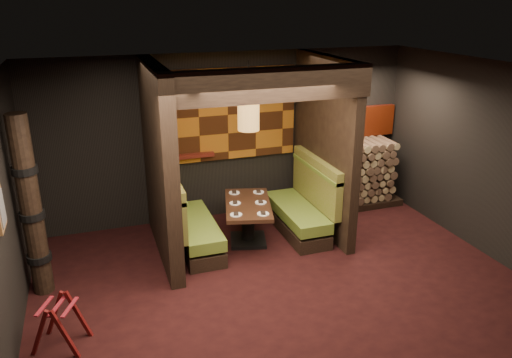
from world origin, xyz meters
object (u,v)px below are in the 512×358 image
object	(u,v)px
luggage_rack	(59,322)
firewood_stack	(355,174)
booth_bench_left	(189,224)
dining_table	(248,217)
totem_column	(31,209)
pendant_lamp	(248,115)
booth_bench_right	(303,208)

from	to	relation	value
luggage_rack	firewood_stack	bearing A→B (deg)	26.24
firewood_stack	luggage_rack	bearing A→B (deg)	-153.76
booth_bench_left	dining_table	xyz separation A→B (m)	(0.91, -0.10, 0.04)
dining_table	luggage_rack	world-z (taller)	dining_table
totem_column	firewood_stack	distance (m)	5.51
luggage_rack	pendant_lamp	bearing A→B (deg)	31.02
totem_column	dining_table	bearing A→B (deg)	8.51
booth_bench_right	dining_table	bearing A→B (deg)	-174.12
totem_column	luggage_rack	bearing A→B (deg)	-78.63
dining_table	pendant_lamp	bearing A→B (deg)	-90.00
dining_table	totem_column	xyz separation A→B (m)	(-3.00, -0.45, 0.75)
booth_bench_left	pendant_lamp	size ratio (longest dim) A/B	1.60
totem_column	firewood_stack	world-z (taller)	totem_column
booth_bench_left	firewood_stack	size ratio (longest dim) A/B	0.92
luggage_rack	firewood_stack	distance (m)	5.67
dining_table	firewood_stack	size ratio (longest dim) A/B	0.81
booth_bench_right	luggage_rack	world-z (taller)	booth_bench_right
booth_bench_right	luggage_rack	xyz separation A→B (m)	(-3.73, -1.80, -0.09)
booth_bench_right	totem_column	size ratio (longest dim) A/B	0.67
dining_table	totem_column	world-z (taller)	totem_column
luggage_rack	firewood_stack	xyz separation A→B (m)	(5.08, 2.50, 0.30)
booth_bench_right	luggage_rack	size ratio (longest dim) A/B	2.34
booth_bench_left	luggage_rack	world-z (taller)	booth_bench_left
booth_bench_left	pendant_lamp	world-z (taller)	pendant_lamp
booth_bench_right	firewood_stack	distance (m)	1.54
booth_bench_right	pendant_lamp	size ratio (longest dim) A/B	1.60
pendant_lamp	totem_column	distance (m)	3.16
totem_column	firewood_stack	xyz separation A→B (m)	(5.33, 1.25, -0.57)
pendant_lamp	totem_column	world-z (taller)	pendant_lamp
totem_column	pendant_lamp	bearing A→B (deg)	7.57
booth_bench_right	dining_table	world-z (taller)	booth_bench_right
booth_bench_left	firewood_stack	world-z (taller)	firewood_stack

